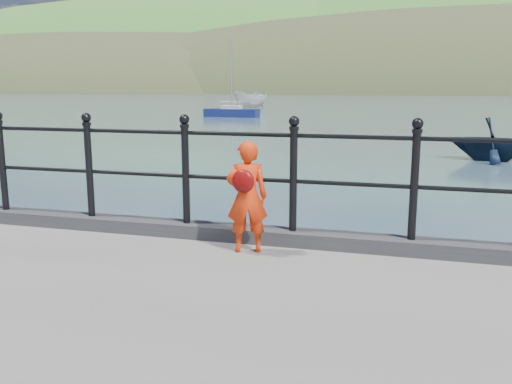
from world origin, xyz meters
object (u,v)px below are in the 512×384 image
(launch_white, at_px, (251,100))
(launch_navy, at_px, (492,139))
(railing, at_px, (238,165))
(child, at_px, (247,196))
(sailboat_port, at_px, (232,113))

(launch_white, xyz_separation_m, launch_navy, (20.93, -40.30, -0.25))
(railing, distance_m, child, 0.50)
(railing, xyz_separation_m, child, (0.21, -0.38, -0.26))
(launch_navy, bearing_deg, sailboat_port, 45.79)
(child, bearing_deg, sailboat_port, -91.05)
(child, distance_m, sailboat_port, 41.82)
(child, bearing_deg, launch_white, -93.28)
(child, xyz_separation_m, sailboat_port, (-13.39, 39.60, -1.23))
(launch_white, bearing_deg, sailboat_port, -51.57)
(launch_navy, xyz_separation_m, sailboat_port, (-17.74, 23.73, -0.43))
(railing, relative_size, launch_navy, 6.17)
(railing, xyz_separation_m, launch_navy, (4.56, 15.49, -1.05))
(launch_white, height_order, launch_navy, launch_white)
(launch_navy, bearing_deg, railing, 172.60)
(sailboat_port, bearing_deg, railing, -69.64)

